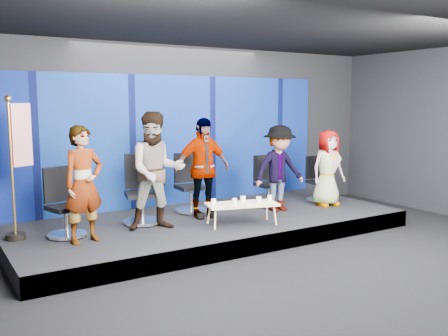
{
  "coord_description": "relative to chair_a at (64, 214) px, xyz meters",
  "views": [
    {
      "loc": [
        -4.42,
        -5.15,
        2.39
      ],
      "look_at": [
        0.24,
        2.4,
        1.2
      ],
      "focal_mm": 40.0,
      "sensor_mm": 36.0,
      "label": 1
    }
  ],
  "objects": [
    {
      "name": "panelist_b",
      "position": [
        1.42,
        -0.32,
        0.61
      ],
      "size": [
        1.08,
        0.93,
        1.93
      ],
      "primitive_type": "imported",
      "rotation": [
        0.0,
        0.0,
        -0.24
      ],
      "color": "black",
      "rests_on": "riser"
    },
    {
      "name": "backdrop",
      "position": [
        2.56,
        1.37,
        0.95
      ],
      "size": [
        7.0,
        0.08,
        2.6
      ],
      "primitive_type": "cube",
      "color": "#08125E",
      "rests_on": "riser"
    },
    {
      "name": "coffee_table",
      "position": [
        2.76,
        -0.82,
        -0.01
      ],
      "size": [
        1.29,
        0.81,
        0.37
      ],
      "rotation": [
        0.0,
        0.0,
        -0.27
      ],
      "color": "tan",
      "rests_on": "riser"
    },
    {
      "name": "mug_a",
      "position": [
        2.3,
        -0.66,
        0.06
      ],
      "size": [
        0.08,
        0.08,
        0.1
      ],
      "primitive_type": "cylinder",
      "color": "white",
      "rests_on": "coffee_table"
    },
    {
      "name": "chair_c",
      "position": [
        2.48,
        0.54,
        0.01
      ],
      "size": [
        0.66,
        0.66,
        1.11
      ],
      "rotation": [
        0.0,
        0.0,
        -0.06
      ],
      "color": "silver",
      "rests_on": "riser"
    },
    {
      "name": "mug_d",
      "position": [
        3.05,
        -0.91,
        0.07
      ],
      "size": [
        0.09,
        0.09,
        0.1
      ],
      "primitive_type": "cylinder",
      "color": "white",
      "rests_on": "coffee_table"
    },
    {
      "name": "chair_e",
      "position": [
        5.28,
        0.06,
        -0.05
      ],
      "size": [
        0.56,
        0.56,
        0.94
      ],
      "rotation": [
        0.0,
        0.0,
        -0.07
      ],
      "color": "silver",
      "rests_on": "riser"
    },
    {
      "name": "ground",
      "position": [
        2.56,
        -2.58,
        -0.65
      ],
      "size": [
        10.0,
        10.0,
        0.0
      ],
      "primitive_type": "plane",
      "color": "black",
      "rests_on": "ground"
    },
    {
      "name": "riser",
      "position": [
        2.56,
        -0.08,
        -0.5
      ],
      "size": [
        7.0,
        3.0,
        0.3
      ],
      "primitive_type": "cube",
      "color": "black",
      "rests_on": "ground"
    },
    {
      "name": "panelist_c",
      "position": [
        2.47,
        0.03,
        0.55
      ],
      "size": [
        1.08,
        0.5,
        1.8
      ],
      "primitive_type": "imported",
      "rotation": [
        0.0,
        0.0,
        -0.06
      ],
      "color": "black",
      "rests_on": "riser"
    },
    {
      "name": "panelist_a",
      "position": [
        0.18,
        -0.47,
        0.52
      ],
      "size": [
        0.73,
        0.57,
        1.75
      ],
      "primitive_type": "imported",
      "rotation": [
        0.0,
        0.0,
        0.27
      ],
      "color": "black",
      "rests_on": "riser"
    },
    {
      "name": "mug_e",
      "position": [
        3.31,
        -0.88,
        0.06
      ],
      "size": [
        0.08,
        0.08,
        0.09
      ],
      "primitive_type": "cylinder",
      "color": "white",
      "rests_on": "coffee_table"
    },
    {
      "name": "chair_a",
      "position": [
        0.0,
        0.0,
        0.0
      ],
      "size": [
        0.75,
        0.75,
        1.08
      ],
      "rotation": [
        0.0,
        0.0,
        0.27
      ],
      "color": "silver",
      "rests_on": "riser"
    },
    {
      "name": "mug_b",
      "position": [
        2.61,
        -0.82,
        0.06
      ],
      "size": [
        0.08,
        0.08,
        0.1
      ],
      "primitive_type": "cylinder",
      "color": "white",
      "rests_on": "coffee_table"
    },
    {
      "name": "mug_c",
      "position": [
        2.83,
        -0.76,
        0.07
      ],
      "size": [
        0.09,
        0.09,
        0.1
      ],
      "primitive_type": "cylinder",
      "color": "white",
      "rests_on": "coffee_table"
    },
    {
      "name": "chair_d",
      "position": [
        4.06,
        0.2,
        -0.02
      ],
      "size": [
        0.59,
        0.59,
        1.01
      ],
      "rotation": [
        0.0,
        0.0,
        -0.04
      ],
      "color": "silver",
      "rests_on": "riser"
    },
    {
      "name": "flag_stand",
      "position": [
        -0.59,
        0.26,
        0.8
      ],
      "size": [
        0.48,
        0.32,
        2.18
      ],
      "rotation": [
        0.0,
        0.0,
        0.5
      ],
      "color": "black",
      "rests_on": "riser"
    },
    {
      "name": "chair_b",
      "position": [
        1.35,
        0.18,
        0.04
      ],
      "size": [
        0.81,
        0.81,
        1.19
      ],
      "rotation": [
        0.0,
        0.0,
        -0.24
      ],
      "color": "silver",
      "rests_on": "riser"
    },
    {
      "name": "room_walls",
      "position": [
        2.56,
        -2.58,
        1.78
      ],
      "size": [
        10.02,
        8.02,
        3.51
      ],
      "color": "black",
      "rests_on": "ground"
    },
    {
      "name": "panelist_d",
      "position": [
        3.97,
        -0.29,
        0.47
      ],
      "size": [
        1.08,
        0.65,
        1.64
      ],
      "primitive_type": "imported",
      "rotation": [
        0.0,
        0.0,
        -0.04
      ],
      "color": "black",
      "rests_on": "riser"
    },
    {
      "name": "panelist_e",
      "position": [
        5.11,
        -0.41,
        0.4
      ],
      "size": [
        0.77,
        0.53,
        1.52
      ],
      "primitive_type": "imported",
      "rotation": [
        0.0,
        0.0,
        -0.07
      ],
      "color": "black",
      "rests_on": "riser"
    }
  ]
}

